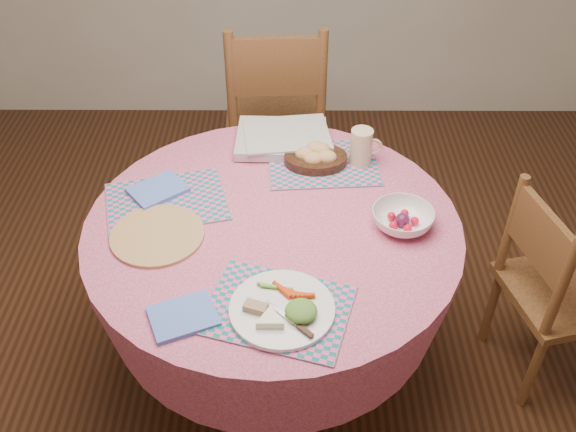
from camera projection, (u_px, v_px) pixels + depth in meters
name	position (u px, v px, depth m)	size (l,w,h in m)	color
ground	(276.00, 365.00, 2.58)	(4.00, 4.00, 0.00)	#331C0F
dining_table	(274.00, 266.00, 2.22)	(1.24, 1.24, 0.75)	#D96588
chair_right	(552.00, 288.00, 2.30)	(0.46, 0.47, 0.84)	brown
chair_back	(276.00, 117.00, 3.02)	(0.50, 0.48, 1.03)	brown
placemat_front	(277.00, 309.00, 1.81)	(0.40, 0.30, 0.01)	#157674
placemat_left	(167.00, 201.00, 2.18)	(0.40, 0.30, 0.01)	#157674
placemat_back	(323.00, 164.00, 2.35)	(0.40, 0.30, 0.01)	#157674
wicker_trivet	(157.00, 235.00, 2.04)	(0.30, 0.30, 0.01)	#A98449
napkin_near	(183.00, 316.00, 1.78)	(0.18, 0.14, 0.01)	#5374D6
napkin_far	(158.00, 190.00, 2.22)	(0.18, 0.14, 0.01)	#5374D6
dinner_plate	(284.00, 308.00, 1.79)	(0.30, 0.30, 0.05)	white
bread_bowl	(316.00, 156.00, 2.33)	(0.23, 0.23, 0.08)	black
latte_mug	(362.00, 147.00, 2.31)	(0.12, 0.08, 0.14)	beige
fruit_bowl	(403.00, 219.00, 2.07)	(0.26, 0.26, 0.06)	white
newspaper_stack	(282.00, 138.00, 2.44)	(0.37, 0.29, 0.04)	silver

